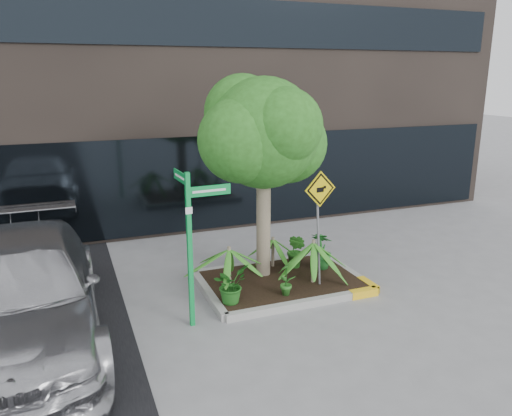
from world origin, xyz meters
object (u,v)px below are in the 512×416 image
object	(u,v)px
cattle_sign	(319,209)
parked_car	(22,293)
tree	(263,133)
street_sign_post	(191,232)

from	to	relation	value
cattle_sign	parked_car	bearing A→B (deg)	173.60
tree	cattle_sign	xyz separation A→B (m)	(0.85, -0.87, -1.43)
street_sign_post	tree	bearing A→B (deg)	32.47
tree	parked_car	size ratio (longest dim) A/B	0.73
tree	street_sign_post	distance (m)	2.74
street_sign_post	cattle_sign	xyz separation A→B (m)	(2.72, 0.49, 0.03)
tree	street_sign_post	size ratio (longest dim) A/B	1.57
tree	parked_car	xyz separation A→B (m)	(-4.63, -0.94, -2.30)
street_sign_post	cattle_sign	world-z (taller)	street_sign_post
parked_car	cattle_sign	size ratio (longest dim) A/B	2.53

